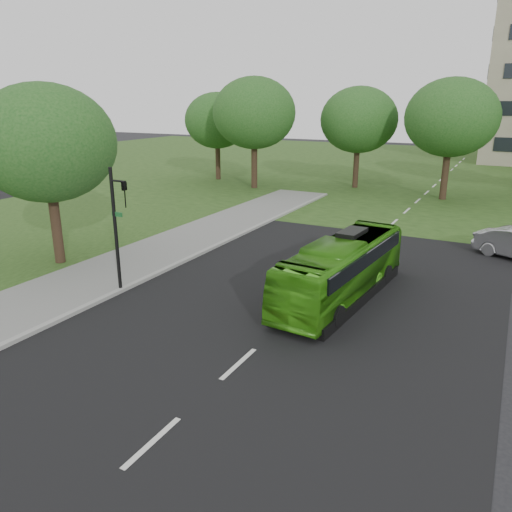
# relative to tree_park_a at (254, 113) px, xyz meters

# --- Properties ---
(ground) EXTENTS (160.00, 160.00, 0.00)m
(ground) POSITION_rel_tree_park_a_xyz_m (13.96, -25.45, -6.36)
(ground) COLOR black
(ground) RESTS_ON ground
(street_surfaces) EXTENTS (120.00, 120.00, 0.15)m
(street_surfaces) POSITION_rel_tree_park_a_xyz_m (13.58, -2.70, -6.34)
(street_surfaces) COLOR black
(street_surfaces) RESTS_ON ground
(tree_park_a) EXTENTS (7.06, 7.06, 9.38)m
(tree_park_a) POSITION_rel_tree_park_a_xyz_m (0.00, 0.00, 0.00)
(tree_park_a) COLOR black
(tree_park_a) RESTS_ON ground
(tree_park_b) EXTENTS (6.56, 6.56, 8.61)m
(tree_park_b) POSITION_rel_tree_park_a_xyz_m (7.83, 4.32, -0.56)
(tree_park_b) COLOR black
(tree_park_b) RESTS_ON ground
(tree_park_c) EXTENTS (6.86, 6.86, 9.11)m
(tree_park_c) POSITION_rel_tree_park_a_xyz_m (15.54, 2.16, -0.19)
(tree_park_c) COLOR black
(tree_park_c) RESTS_ON ground
(tree_park_f) EXTENTS (6.12, 6.12, 8.17)m
(tree_park_f) POSITION_rel_tree_park_a_xyz_m (-5.46, 2.78, -0.81)
(tree_park_f) COLOR black
(tree_park_f) RESTS_ON ground
(tree_side_near) EXTENTS (6.22, 6.22, 8.26)m
(tree_side_near) POSITION_rel_tree_park_a_xyz_m (1.57, -23.00, -0.76)
(tree_side_near) COLOR black
(tree_side_near) RESTS_ON ground
(bus) EXTENTS (2.74, 8.72, 2.39)m
(bus) POSITION_rel_tree_park_a_xyz_m (14.96, -21.04, -5.17)
(bus) COLOR #399114
(bus) RESTS_ON ground
(traffic_light) EXTENTS (0.81, 0.21, 5.04)m
(traffic_light) POSITION_rel_tree_park_a_xyz_m (6.92, -24.54, -3.40)
(traffic_light) COLOR black
(traffic_light) RESTS_ON ground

